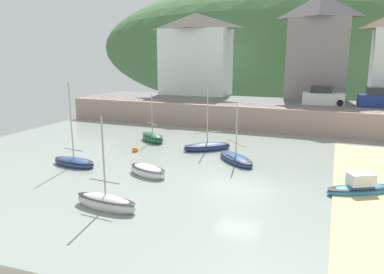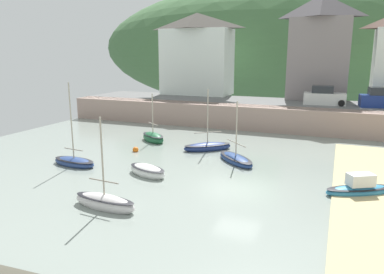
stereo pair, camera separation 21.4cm
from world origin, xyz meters
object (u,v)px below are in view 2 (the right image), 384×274
at_px(dinghy_open_wooden, 147,171).
at_px(sailboat_far_left, 207,147).
at_px(sailboat_tall_mast, 153,138).
at_px(mooring_buoy, 136,150).
at_px(sailboat_nearest_shore, 236,159).
at_px(rowboat_small_beached, 360,189).
at_px(motorboat_with_cabin, 74,162).
at_px(parked_car_near_slipway, 324,97).
at_px(fishing_boat_green, 105,202).
at_px(waterfront_building_left, 197,54).
at_px(parked_car_by_wall, 382,99).
at_px(waterfront_building_centre, 320,47).

distance_m(dinghy_open_wooden, sailboat_far_left, 7.46).
height_order(sailboat_tall_mast, mooring_buoy, sailboat_tall_mast).
distance_m(sailboat_nearest_shore, rowboat_small_beached, 8.61).
xyz_separation_m(sailboat_tall_mast, mooring_buoy, (0.37, -3.66, -0.18)).
height_order(motorboat_with_cabin, parked_car_near_slipway, motorboat_with_cabin).
height_order(dinghy_open_wooden, mooring_buoy, dinghy_open_wooden).
relative_size(sailboat_far_left, mooring_buoy, 10.67).
height_order(fishing_boat_green, mooring_buoy, fishing_boat_green).
relative_size(rowboat_small_beached, sailboat_tall_mast, 0.89).
xyz_separation_m(dinghy_open_wooden, sailboat_far_left, (1.44, 7.32, -0.00)).
distance_m(waterfront_building_left, rowboat_small_beached, 30.96).
bearing_deg(sailboat_far_left, parked_car_by_wall, 6.40).
xyz_separation_m(waterfront_building_centre, fishing_boat_green, (-7.88, -30.37, -7.98)).
relative_size(waterfront_building_left, parked_car_by_wall, 2.37).
relative_size(waterfront_building_left, rowboat_small_beached, 2.56).
distance_m(dinghy_open_wooden, sailboat_nearest_shore, 6.58).
height_order(waterfront_building_left, sailboat_tall_mast, waterfront_building_left).
relative_size(dinghy_open_wooden, motorboat_with_cabin, 0.55).
relative_size(waterfront_building_centre, sailboat_far_left, 2.29).
relative_size(waterfront_building_left, sailboat_nearest_shore, 2.24).
bearing_deg(waterfront_building_left, dinghy_open_wooden, -75.78).
xyz_separation_m(fishing_boat_green, mooring_buoy, (-4.15, 10.05, -0.16)).
xyz_separation_m(waterfront_building_left, sailboat_tall_mast, (2.33, -16.66, -7.22)).
bearing_deg(sailboat_far_left, motorboat_with_cabin, -172.65).
bearing_deg(motorboat_with_cabin, mooring_buoy, 73.32).
bearing_deg(parked_car_near_slipway, waterfront_building_centre, 100.50).
bearing_deg(waterfront_building_left, mooring_buoy, -82.43).
distance_m(fishing_boat_green, parked_car_near_slipway, 27.53).
height_order(waterfront_building_left, parked_car_near_slipway, waterfront_building_left).
bearing_deg(dinghy_open_wooden, mooring_buoy, 148.70).
xyz_separation_m(dinghy_open_wooden, sailboat_nearest_shore, (4.45, 4.86, -0.04)).
distance_m(sailboat_tall_mast, parked_car_by_wall, 22.58).
bearing_deg(parked_car_near_slipway, waterfront_building_left, 161.27).
height_order(waterfront_building_left, rowboat_small_beached, waterfront_building_left).
distance_m(fishing_boat_green, sailboat_nearest_shore, 10.91).
bearing_deg(sailboat_tall_mast, waterfront_building_left, 134.02).
bearing_deg(parked_car_by_wall, waterfront_building_left, 161.16).
relative_size(parked_car_near_slipway, mooring_buoy, 8.86).
bearing_deg(sailboat_nearest_shore, parked_car_by_wall, 101.85).
relative_size(sailboat_nearest_shore, sailboat_tall_mast, 1.02).
relative_size(motorboat_with_cabin, sailboat_tall_mast, 1.32).
height_order(motorboat_with_cabin, sailboat_far_left, motorboat_with_cabin).
bearing_deg(rowboat_small_beached, sailboat_nearest_shore, 126.29).
distance_m(waterfront_building_left, motorboat_with_cabin, 26.12).
distance_m(waterfront_building_centre, fishing_boat_green, 32.37).
bearing_deg(sailboat_nearest_shore, waterfront_building_left, 163.34).
height_order(dinghy_open_wooden, fishing_boat_green, fishing_boat_green).
xyz_separation_m(fishing_boat_green, parked_car_near_slipway, (8.94, 25.87, 2.90)).
height_order(rowboat_small_beached, sailboat_far_left, sailboat_far_left).
bearing_deg(parked_car_near_slipway, dinghy_open_wooden, -117.52).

